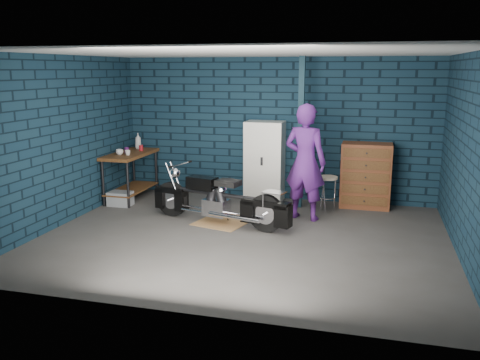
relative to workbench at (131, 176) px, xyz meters
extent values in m
plane|color=#454340|center=(2.68, -1.69, -0.46)|extent=(6.00, 6.00, 0.00)
cube|color=#102738|center=(2.68, 0.81, 0.90)|extent=(6.00, 0.02, 2.70)
cube|color=#102738|center=(-0.32, -1.69, 0.90)|extent=(0.02, 5.00, 2.70)
cube|color=#102738|center=(5.68, -1.69, 0.90)|extent=(0.02, 5.00, 2.70)
cube|color=silver|center=(2.68, -1.69, 2.25)|extent=(6.00, 5.00, 0.02)
cube|color=#122C39|center=(3.23, 0.26, 0.90)|extent=(0.10, 0.10, 2.70)
cube|color=brown|center=(0.00, 0.00, 0.00)|extent=(0.60, 1.40, 0.91)
cube|color=olive|center=(2.13, -1.12, -0.45)|extent=(0.91, 0.77, 0.01)
imported|color=#57207A|center=(3.42, -0.47, 0.51)|extent=(0.80, 0.63, 1.94)
cube|color=gray|center=(0.02, -0.50, -0.33)|extent=(0.42, 0.30, 0.26)
cube|color=silver|center=(2.52, 0.54, 0.31)|extent=(0.71, 0.51, 1.52)
cube|color=brown|center=(4.39, 0.54, 0.13)|extent=(0.88, 0.49, 1.18)
imported|color=beige|center=(-0.07, -0.27, 0.51)|extent=(0.16, 0.16, 0.11)
imported|color=beige|center=(0.09, -0.26, 0.50)|extent=(0.11, 0.11, 0.09)
cylinder|color=#5A1861|center=(-0.03, -0.07, 0.51)|extent=(0.10, 0.10, 0.11)
cylinder|color=maroon|center=(0.10, 0.28, 0.51)|extent=(0.09, 0.09, 0.11)
imported|color=gray|center=(-0.06, 0.48, 0.62)|extent=(0.16, 0.16, 0.32)
camera|label=1|loc=(4.49, -8.73, 2.02)|focal=38.00mm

